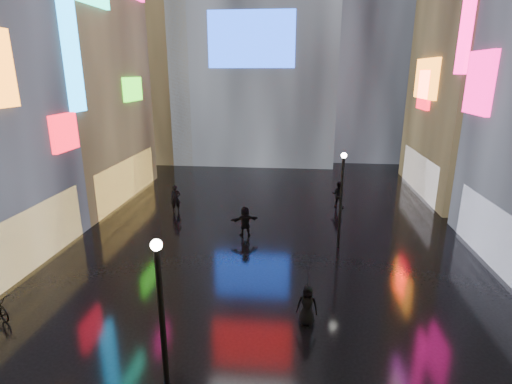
# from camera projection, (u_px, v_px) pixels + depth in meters

# --- Properties ---
(ground) EXTENTS (140.00, 140.00, 0.00)m
(ground) POSITION_uv_depth(u_px,v_px,m) (270.00, 235.00, 23.35)
(ground) COLOR black
(ground) RESTS_ON ground
(building_left_far) EXTENTS (10.28, 12.00, 22.00)m
(building_left_far) POSITION_uv_depth(u_px,v_px,m) (46.00, 44.00, 27.48)
(building_left_far) COLOR black
(building_left_far) RESTS_ON ground
(tower_flank_left) EXTENTS (10.00, 10.00, 26.00)m
(tower_flank_left) POSITION_uv_depth(u_px,v_px,m) (153.00, 34.00, 41.94)
(tower_flank_left) COLOR black
(tower_flank_left) RESTS_ON ground
(lamp_near) EXTENTS (0.30, 0.30, 5.20)m
(lamp_near) POSITION_uv_depth(u_px,v_px,m) (162.00, 319.00, 10.39)
(lamp_near) COLOR black
(lamp_near) RESTS_ON ground
(lamp_far) EXTENTS (0.30, 0.30, 5.20)m
(lamp_far) POSITION_uv_depth(u_px,v_px,m) (341.00, 195.00, 20.94)
(lamp_far) COLOR black
(lamp_far) RESTS_ON ground
(pedestrian_4) EXTENTS (0.84, 0.59, 1.61)m
(pedestrian_4) POSITION_uv_depth(u_px,v_px,m) (307.00, 305.00, 14.84)
(pedestrian_4) COLOR black
(pedestrian_4) RESTS_ON ground
(pedestrian_5) EXTENTS (1.72, 1.07, 1.77)m
(pedestrian_5) POSITION_uv_depth(u_px,v_px,m) (245.00, 221.00, 22.96)
(pedestrian_5) COLOR black
(pedestrian_5) RESTS_ON ground
(pedestrian_6) EXTENTS (0.78, 0.65, 1.83)m
(pedestrian_6) POSITION_uv_depth(u_px,v_px,m) (176.00, 199.00, 26.95)
(pedestrian_6) COLOR black
(pedestrian_6) RESTS_ON ground
(pedestrian_7) EXTENTS (1.07, 0.94, 1.85)m
(pedestrian_7) POSITION_uv_depth(u_px,v_px,m) (338.00, 194.00, 27.90)
(pedestrian_7) COLOR black
(pedestrian_7) RESTS_ON ground
(umbrella_2) EXTENTS (1.10, 1.09, 0.85)m
(umbrella_2) POSITION_uv_depth(u_px,v_px,m) (308.00, 275.00, 14.49)
(umbrella_2) COLOR black
(umbrella_2) RESTS_ON pedestrian_4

